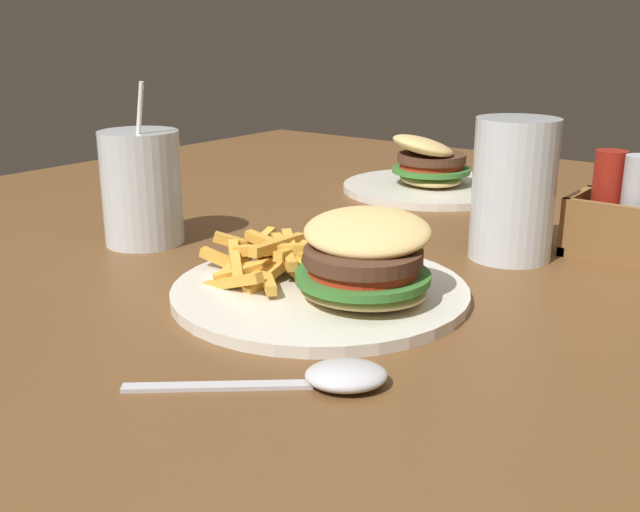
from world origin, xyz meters
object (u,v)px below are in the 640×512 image
at_px(meal_plate_near, 334,275).
at_px(meal_plate_far, 429,175).
at_px(spoon, 335,376).
at_px(condiment_caddy, 620,219).
at_px(beer_glass, 513,193).
at_px(juice_glass, 142,191).

relative_size(meal_plate_near, meal_plate_far, 1.05).
xyz_separation_m(spoon, condiment_caddy, (0.06, 0.42, 0.03)).
distance_m(spoon, meal_plate_far, 0.64).
relative_size(meal_plate_near, beer_glass, 1.84).
distance_m(juice_glass, meal_plate_far, 0.45).
relative_size(meal_plate_far, condiment_caddy, 2.35).
relative_size(meal_plate_near, condiment_caddy, 2.47).
bearing_deg(meal_plate_far, beer_glass, -46.04).
xyz_separation_m(beer_glass, juice_glass, (-0.35, -0.19, -0.01)).
xyz_separation_m(meal_plate_near, condiment_caddy, (0.16, 0.29, 0.02)).
height_order(juice_glass, spoon, juice_glass).
bearing_deg(spoon, condiment_caddy, 42.42).
distance_m(beer_glass, meal_plate_far, 0.33).
height_order(meal_plate_far, condiment_caddy, condiment_caddy).
relative_size(spoon, condiment_caddy, 1.43).
xyz_separation_m(spoon, meal_plate_far, (-0.25, 0.58, 0.02)).
distance_m(meal_plate_near, juice_glass, 0.28).
bearing_deg(beer_glass, meal_plate_near, -107.80).
bearing_deg(juice_glass, meal_plate_near, -4.49).
bearing_deg(meal_plate_far, juice_glass, -105.52).
distance_m(meal_plate_far, condiment_caddy, 0.35).
bearing_deg(meal_plate_far, meal_plate_near, -70.65).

